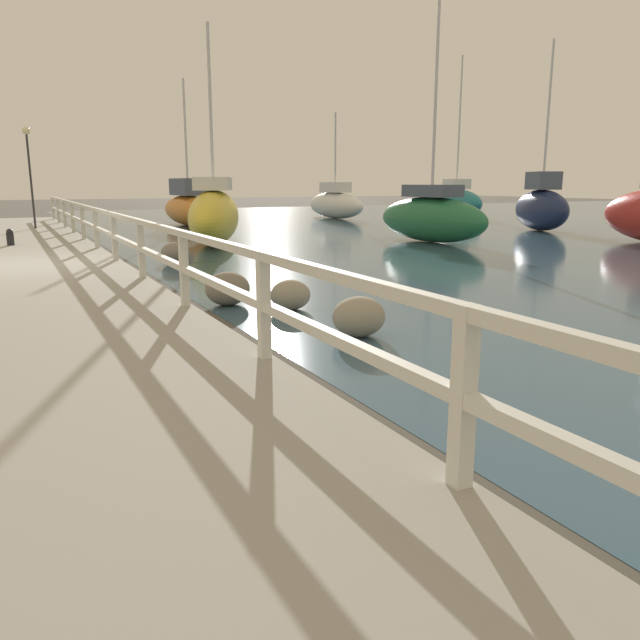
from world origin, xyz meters
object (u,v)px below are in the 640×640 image
object	(u,v)px
dock_lamp	(28,155)
sailboat_navy	(541,207)
sailboat_green	(431,217)
mooring_bollard	(10,237)
sailboat_teal	(456,201)
sailboat_yellow	(214,215)
sailboat_orange	(189,207)
sailboat_white	(335,204)

from	to	relation	value
dock_lamp	sailboat_navy	distance (m)	18.27
sailboat_green	dock_lamp	bearing A→B (deg)	137.55
mooring_bollard	sailboat_teal	bearing A→B (deg)	23.05
sailboat_teal	sailboat_yellow	distance (m)	18.14
sailboat_yellow	sailboat_teal	bearing A→B (deg)	51.63
sailboat_green	sailboat_teal	size ratio (longest dim) A/B	0.90
sailboat_green	sailboat_navy	xyz separation A→B (m)	(6.50, 1.93, 0.12)
mooring_bollard	sailboat_yellow	bearing A→B (deg)	2.92
sailboat_yellow	sailboat_orange	bearing A→B (deg)	102.62
sailboat_white	sailboat_orange	xyz separation A→B (m)	(-8.03, -2.10, 0.04)
dock_lamp	sailboat_green	distance (m)	13.52
sailboat_orange	sailboat_navy	distance (m)	13.99
dock_lamp	sailboat_teal	bearing A→B (deg)	7.92
dock_lamp	sailboat_teal	xyz separation A→B (m)	(20.40, 2.84, -1.87)
sailboat_green	sailboat_navy	size ratio (longest dim) A/B	1.07
sailboat_green	sailboat_orange	world-z (taller)	sailboat_green
sailboat_teal	mooring_bollard	bearing A→B (deg)	-144.67
sailboat_orange	sailboat_navy	xyz separation A→B (m)	(11.08, -8.54, 0.11)
sailboat_orange	mooring_bollard	bearing A→B (deg)	-129.96
sailboat_white	sailboat_teal	xyz separation A→B (m)	(6.40, -1.51, 0.07)
mooring_bollard	sailboat_navy	xyz separation A→B (m)	(17.92, -0.09, 0.44)
dock_lamp	sailboat_white	world-z (taller)	sailboat_white
mooring_bollard	sailboat_teal	size ratio (longest dim) A/B	0.05
mooring_bollard	dock_lamp	xyz separation A→B (m)	(0.86, 6.21, 2.23)
sailboat_white	sailboat_navy	world-z (taller)	sailboat_navy
sailboat_yellow	sailboat_navy	size ratio (longest dim) A/B	0.90
mooring_bollard	sailboat_green	size ratio (longest dim) A/B	0.06
sailboat_yellow	mooring_bollard	bearing A→B (deg)	-154.37
dock_lamp	sailboat_teal	world-z (taller)	sailboat_teal
sailboat_navy	mooring_bollard	bearing A→B (deg)	-159.36
sailboat_green	sailboat_navy	distance (m)	6.78
sailboat_white	sailboat_teal	size ratio (longest dim) A/B	0.68
sailboat_green	sailboat_white	bearing A→B (deg)	70.17
sailboat_white	mooring_bollard	bearing A→B (deg)	-143.27
sailboat_green	sailboat_orange	distance (m)	11.43
sailboat_teal	sailboat_navy	distance (m)	9.72
sailboat_teal	sailboat_yellow	size ratio (longest dim) A/B	1.32
mooring_bollard	sailboat_white	distance (m)	18.23
mooring_bollard	sailboat_navy	distance (m)	17.92
mooring_bollard	sailboat_orange	xyz separation A→B (m)	(6.84, 8.45, 0.34)
sailboat_green	sailboat_yellow	distance (m)	6.46
dock_lamp	sailboat_yellow	distance (m)	7.68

